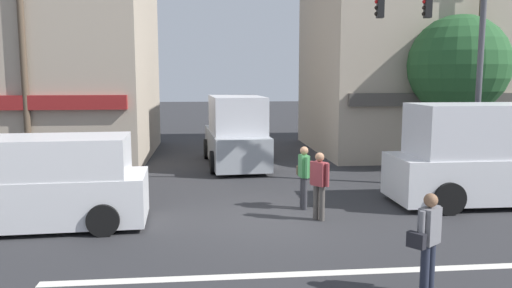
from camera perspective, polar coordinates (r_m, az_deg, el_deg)
The scene contains 14 objects.
ground_plane at distance 12.43m, azimuth 2.07°, elevation -8.55°, with size 120.00×120.00×0.00m, color #2B2B2D.
lane_marking_stripe at distance 9.16m, azimuth 5.15°, elevation -14.58°, with size 9.00×0.24×0.01m, color silver.
building_left_block at distance 23.93m, azimuth -27.09°, elevation 9.02°, with size 12.29×9.12×8.77m.
building_right_corner at distance 25.97m, azimuth 21.80°, elevation 9.58°, with size 13.53×8.70×9.18m.
street_tree at distance 20.43m, azimuth 22.12°, elevation 8.30°, with size 3.77×3.77×5.79m.
utility_pole_near_left at distance 18.78m, azimuth -25.03°, elevation 8.47°, with size 1.40×0.22×7.64m.
utility_pole_far_right at distance 21.18m, azimuth 24.16°, elevation 8.86°, with size 1.40×0.22×8.02m.
traffic_light_mast at distance 16.60m, azimuth 21.17°, elevation 9.59°, with size 4.87×0.66×6.20m.
box_truck_crossing_center at distance 19.54m, azimuth -2.35°, elevation 1.13°, with size 2.51×5.72×2.75m.
van_parked_curbside at distance 12.51m, azimuth -22.62°, elevation -4.28°, with size 4.69×2.21×2.11m.
box_truck_crossing_rightbound at distance 15.02m, azimuth 24.83°, elevation -1.54°, with size 5.60×2.24×2.75m.
pedestrian_foreground_with_bag at distance 8.42m, azimuth 19.07°, elevation -10.14°, with size 0.65×0.50×1.67m.
pedestrian_mid_crossing at distance 12.19m, azimuth 7.25°, elevation -4.32°, with size 0.40×0.47×1.67m.
pedestrian_far_side at distance 13.21m, azimuth 5.48°, elevation -3.36°, with size 0.29×0.68×1.67m.
Camera 1 is at (-1.64, -11.82, 3.46)m, focal length 35.00 mm.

